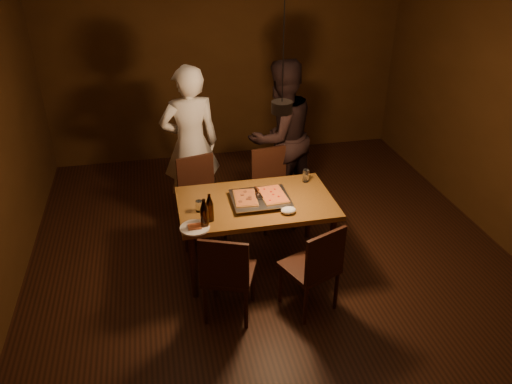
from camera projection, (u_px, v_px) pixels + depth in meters
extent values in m
plane|color=#35190E|center=(277.00, 272.00, 5.06)|extent=(6.00, 6.00, 0.00)
plane|color=#4C2C11|center=(226.00, 60.00, 6.94)|extent=(5.00, 0.00, 5.00)
cube|color=brown|center=(256.00, 203.00, 4.83)|extent=(1.50, 0.90, 0.05)
cylinder|color=#38190F|center=(193.00, 266.00, 4.57)|extent=(0.06, 0.06, 0.70)
cylinder|color=#38190F|center=(332.00, 248.00, 4.82)|extent=(0.06, 0.06, 0.70)
cylinder|color=#38190F|center=(186.00, 224.00, 5.21)|extent=(0.06, 0.06, 0.70)
cylinder|color=#38190F|center=(309.00, 210.00, 5.45)|extent=(0.06, 0.06, 0.70)
cube|color=#38190F|center=(203.00, 201.00, 5.45)|extent=(0.50, 0.50, 0.04)
cube|color=#38190F|center=(196.00, 175.00, 5.48)|extent=(0.42, 0.12, 0.45)
cube|color=#38190F|center=(275.00, 192.00, 5.64)|extent=(0.48, 0.48, 0.04)
cube|color=#38190F|center=(269.00, 166.00, 5.68)|extent=(0.42, 0.09, 0.45)
cube|color=#38190F|center=(229.00, 274.00, 4.35)|extent=(0.54, 0.54, 0.04)
cube|color=#38190F|center=(224.00, 265.00, 4.07)|extent=(0.40, 0.18, 0.45)
cube|color=#38190F|center=(309.00, 267.00, 4.43)|extent=(0.55, 0.55, 0.04)
cube|color=#38190F|center=(325.00, 256.00, 4.18)|extent=(0.40, 0.19, 0.45)
cube|color=silver|center=(260.00, 200.00, 4.79)|extent=(0.56, 0.46, 0.05)
cube|color=maroon|center=(245.00, 198.00, 4.76)|extent=(0.23, 0.35, 0.02)
cube|color=gold|center=(273.00, 195.00, 4.81)|extent=(0.26, 0.38, 0.02)
cylinder|color=black|center=(205.00, 218.00, 4.38)|extent=(0.07, 0.07, 0.18)
cone|color=black|center=(204.00, 204.00, 4.31)|extent=(0.07, 0.07, 0.10)
cylinder|color=black|center=(210.00, 212.00, 4.47)|extent=(0.07, 0.07, 0.17)
cone|color=black|center=(209.00, 199.00, 4.41)|extent=(0.07, 0.07, 0.10)
cylinder|color=silver|center=(199.00, 206.00, 4.63)|extent=(0.07, 0.07, 0.11)
cylinder|color=silver|center=(306.00, 176.00, 5.14)|extent=(0.07, 0.07, 0.13)
cylinder|color=white|center=(195.00, 228.00, 4.39)|extent=(0.26, 0.26, 0.02)
cube|color=gold|center=(195.00, 226.00, 4.39)|extent=(0.12, 0.09, 0.01)
ellipsoid|color=white|center=(288.00, 210.00, 4.61)|extent=(0.14, 0.11, 0.06)
imported|color=white|center=(191.00, 144.00, 5.62)|extent=(0.71, 0.52, 1.82)
imported|color=black|center=(281.00, 136.00, 5.84)|extent=(1.08, 0.98, 1.81)
cylinder|color=black|center=(282.00, 107.00, 4.21)|extent=(0.18, 0.18, 0.10)
cylinder|color=black|center=(284.00, 41.00, 3.94)|extent=(0.01, 0.01, 1.00)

